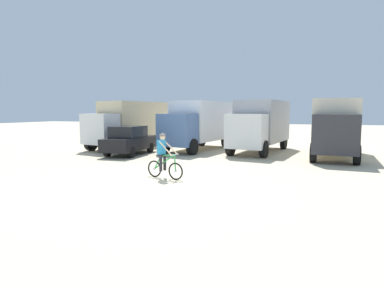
% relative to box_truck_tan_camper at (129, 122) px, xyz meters
% --- Properties ---
extents(ground_plane, '(120.00, 120.00, 0.00)m').
position_rel_box_truck_tan_camper_xyz_m(ground_plane, '(7.14, -10.19, -1.87)').
color(ground_plane, beige).
extents(box_truck_tan_camper, '(3.57, 7.07, 3.35)m').
position_rel_box_truck_tan_camper_xyz_m(box_truck_tan_camper, '(0.00, 0.00, 0.00)').
color(box_truck_tan_camper, '#CCB78E').
rests_on(box_truck_tan_camper, ground).
extents(box_truck_avon_van, '(3.49, 7.05, 3.35)m').
position_rel_box_truck_tan_camper_xyz_m(box_truck_avon_van, '(5.15, 0.62, 0.00)').
color(box_truck_avon_van, white).
rests_on(box_truck_avon_van, ground).
extents(box_truck_grey_hauler, '(3.34, 7.02, 3.35)m').
position_rel_box_truck_tan_camper_xyz_m(box_truck_grey_hauler, '(9.34, 0.79, 0.00)').
color(box_truck_grey_hauler, '#9E9EA3').
rests_on(box_truck_grey_hauler, ground).
extents(box_truck_cream_rv, '(2.82, 6.89, 3.35)m').
position_rel_box_truck_tan_camper_xyz_m(box_truck_cream_rv, '(13.77, -0.21, 0.00)').
color(box_truck_cream_rv, beige).
rests_on(box_truck_cream_rv, ground).
extents(sedan_parked, '(1.92, 4.27, 1.76)m').
position_rel_box_truck_tan_camper_xyz_m(sedan_parked, '(1.96, -3.38, -0.99)').
color(sedan_parked, black).
rests_on(sedan_parked, ground).
extents(cyclist_orange_shirt, '(1.70, 0.60, 1.82)m').
position_rel_box_truck_tan_camper_xyz_m(cyclist_orange_shirt, '(6.91, -9.22, -1.03)').
color(cyclist_orange_shirt, black).
rests_on(cyclist_orange_shirt, ground).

